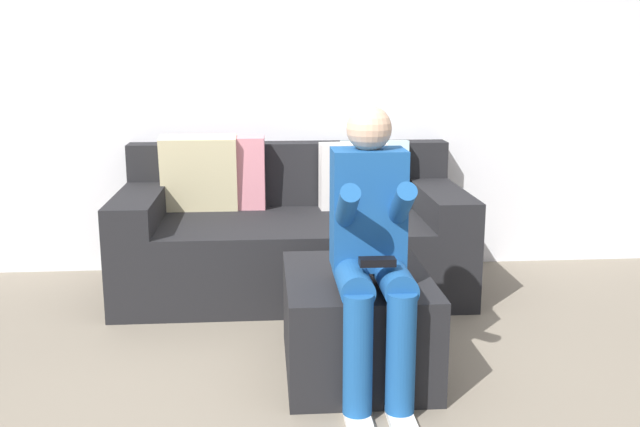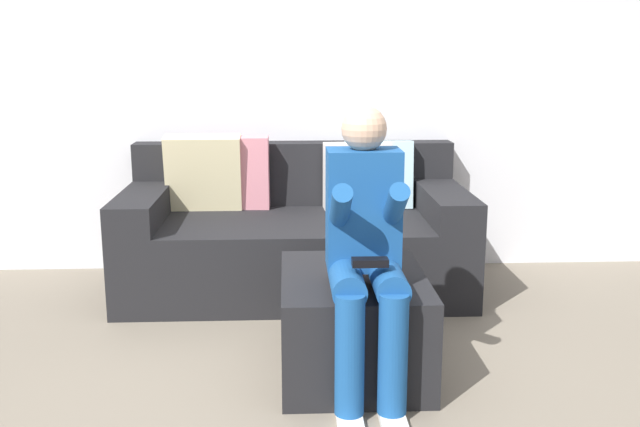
{
  "view_description": "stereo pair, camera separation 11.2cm",
  "coord_description": "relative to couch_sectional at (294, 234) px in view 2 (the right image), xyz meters",
  "views": [
    {
      "loc": [
        -0.26,
        -2.52,
        1.4
      ],
      "look_at": [
        0.02,
        1.08,
        0.6
      ],
      "focal_mm": 40.93,
      "sensor_mm": 36.0,
      "label": 1
    },
    {
      "loc": [
        -0.15,
        -2.53,
        1.4
      ],
      "look_at": [
        0.02,
        1.08,
        0.6
      ],
      "focal_mm": 40.93,
      "sensor_mm": 36.0,
      "label": 2
    }
  ],
  "objects": [
    {
      "name": "couch_sectional",
      "position": [
        0.0,
        0.0,
        0.0
      ],
      "size": [
        2.01,
        1.0,
        0.91
      ],
      "color": "black",
      "rests_on": "ground_plane"
    },
    {
      "name": "ottoman",
      "position": [
        0.25,
        -1.2,
        -0.1
      ],
      "size": [
        0.63,
        0.81,
        0.44
      ],
      "primitive_type": "cube",
      "color": "black",
      "rests_on": "ground_plane"
    },
    {
      "name": "wall_back",
      "position": [
        0.1,
        0.48,
        1.01
      ],
      "size": [
        5.15,
        0.1,
        2.67
      ],
      "primitive_type": "cube",
      "color": "silver",
      "rests_on": "ground_plane"
    },
    {
      "name": "person_seated",
      "position": [
        0.27,
        -1.42,
        0.32
      ],
      "size": [
        0.3,
        0.64,
        1.19
      ],
      "color": "#194C8C",
      "rests_on": "ground_plane"
    }
  ]
}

